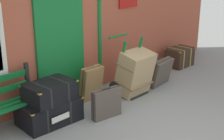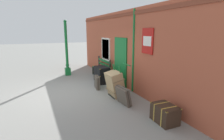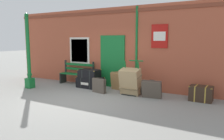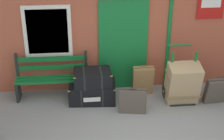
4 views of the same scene
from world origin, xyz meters
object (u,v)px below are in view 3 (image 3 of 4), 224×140
Objects in this scene: steamer_trunk_base at (90,82)px; suitcase_tan at (117,81)px; steamer_trunk_middle at (89,74)px; porters_trolley at (133,86)px; corner_trunk at (201,93)px; large_brown_trunk at (131,81)px; suitcase_brown at (99,86)px; lamp_post at (29,60)px; platform_bench at (77,74)px; suitcase_oxblood at (152,89)px.

suitcase_tan is at bearing 8.47° from steamer_trunk_base.
porters_trolley reaches higher than steamer_trunk_middle.
suitcase_tan reaches higher than corner_trunk.
steamer_trunk_middle is 1.19m from suitcase_tan.
large_brown_trunk reaches higher than suitcase_brown.
lamp_post reaches higher than corner_trunk.
suitcase_brown is at bearing -168.85° from corner_trunk.
steamer_trunk_base is at bearing -178.83° from corner_trunk.
steamer_trunk_middle is at bearing 30.35° from lamp_post.
corner_trunk is (4.21, 0.09, 0.03)m from steamer_trunk_base.
large_brown_trunk is at bearing -90.00° from porters_trolley.
porters_trolley is at bearing 90.00° from large_brown_trunk.
suitcase_brown is at bearing -114.67° from suitcase_tan.
porters_trolley is (1.92, -0.07, -0.31)m from steamer_trunk_middle.
lamp_post is 2.05m from platform_bench.
large_brown_trunk is (1.92, -0.24, -0.10)m from steamer_trunk_middle.
platform_bench is at bearing 172.08° from porters_trolley.
porters_trolley is 2.29m from corner_trunk.
porters_trolley is 1.68× the size of corner_trunk.
platform_bench is at bearing 162.60° from steamer_trunk_base.
corner_trunk is at bearing 12.12° from lamp_post.
large_brown_trunk is 1.18m from suitcase_brown.
lamp_post is at bearing -155.99° from suitcase_tan.
platform_bench is 5.09m from corner_trunk.
suitcase_oxblood is at bearing -10.21° from platform_bench.
steamer_trunk_middle reaches higher than suitcase_oxblood.
suitcase_tan is at bearing 160.92° from suitcase_oxblood.
porters_trolley is (1.93, -0.12, 0.06)m from steamer_trunk_base.
porters_trolley is at bearing -20.25° from suitcase_tan.
suitcase_brown is at bearing -165.47° from large_brown_trunk.
steamer_trunk_base is 4.21m from corner_trunk.
steamer_trunk_base is 1.17m from suitcase_tan.
lamp_post is 2.58m from steamer_trunk_base.
platform_bench is 2.84m from porters_trolley.
large_brown_trunk is at bearing 174.11° from suitcase_oxblood.
large_brown_trunk reaches higher than steamer_trunk_middle.
suitcase_tan reaches higher than suitcase_brown.
lamp_post is at bearing -127.71° from platform_bench.
suitcase_oxblood is at bearing -17.92° from porters_trolley.
steamer_trunk_base is (0.88, -0.27, -0.23)m from platform_bench.
steamer_trunk_base is at bearing 97.18° from steamer_trunk_middle.
steamer_trunk_middle is 1.01m from suitcase_brown.
porters_trolley is 0.83m from suitcase_tan.
lamp_post reaches higher than suitcase_oxblood.
suitcase_brown is at bearing -157.39° from porters_trolley.
steamer_trunk_base is 0.88× the size of porters_trolley.
platform_bench is 1.35× the size of porters_trolley.
lamp_post is at bearing -169.55° from suitcase_oxblood.
suitcase_brown reaches higher than steamer_trunk_base.
large_brown_trunk is (3.99, 0.97, -0.64)m from lamp_post.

